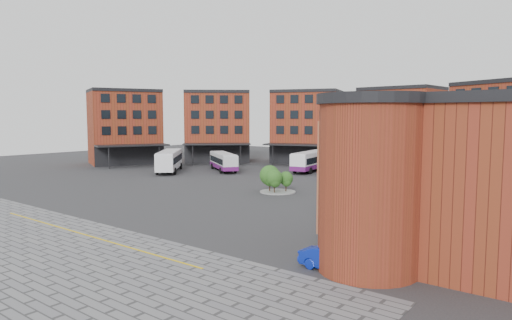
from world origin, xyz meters
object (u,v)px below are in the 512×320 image
Objects in this scene: bus_b at (223,161)px; tree_island at (274,178)px; bus_c at (311,161)px; bus_d at (360,163)px; bus_a at (169,159)px; blue_car at (335,260)px; bus_e at (449,170)px; bus_f at (486,184)px.

tree_island is at bearing -87.92° from bus_b.
tree_island is 0.36× the size of bus_c.
bus_b is at bearing -131.32° from bus_d.
bus_c is (18.48, 15.46, -0.27)m from bus_a.
blue_car is at bearing -66.76° from bus_c.
bus_f is (6.70, -9.97, -0.08)m from bus_e.
bus_b is 41.70m from bus_f.
bus_f reaches higher than blue_car.
tree_island is 25.40m from bus_e.
bus_d is at bearing -31.39° from bus_b.
bus_a is at bearing -114.99° from bus_f.
bus_c is at bearing -152.22° from bus_d.
bus_e is 12.01m from bus_f.
bus_b is 15.07m from bus_c.
blue_car is (27.70, -42.62, -1.10)m from bus_c.
bus_d reaches higher than tree_island.
bus_e is 41.87m from blue_car.
bus_e is 2.80× the size of blue_car.
bus_f reaches higher than bus_b.
bus_e is (13.95, -1.54, 0.02)m from bus_d.
bus_a is 53.59m from blue_car.
tree_island is at bearing -93.65° from bus_f.
bus_e reaches higher than bus_c.
bus_a is 0.96× the size of bus_f.
bus_c is 2.79× the size of blue_car.
bus_b is at bearing 147.44° from tree_island.
bus_f is 31.65m from blue_car.
bus_f is at bearing -58.35° from bus_b.
tree_island reaches higher than bus_b.
bus_f reaches higher than tree_island.
tree_island is at bearing -67.27° from bus_d.
blue_car is at bearing -71.46° from bus_a.
bus_d is (20.99, 9.33, 0.22)m from bus_b.
bus_c is 50.85m from blue_car.
bus_c is at bearing -1.06° from bus_a.
bus_c is 8.82m from bus_d.
bus_e reaches higher than blue_car.
tree_island is at bearing -96.61° from bus_e.
bus_e reaches higher than bus_d.
bus_f is (41.64, -2.18, 0.16)m from bus_b.
bus_e reaches higher than bus_f.
bus_f is at bearing -1.63° from blue_car.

